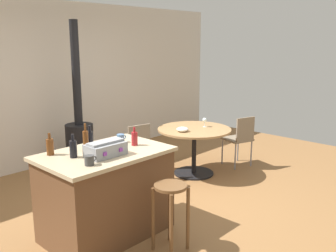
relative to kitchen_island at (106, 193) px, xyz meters
The scene contains 18 objects.
ground_plane 0.98m from the kitchen_island, ahead, with size 8.80×8.80×0.00m, color olive.
back_wall 2.92m from the kitchen_island, 72.16° to the left, with size 8.00×0.10×2.70m, color beige.
kitchen_island is the anchor object (origin of this frame).
wooden_stool 0.75m from the kitchen_island, 71.36° to the right, with size 0.33×0.33×0.69m.
dining_table 2.16m from the kitchen_island, 13.65° to the left, with size 1.13×1.13×0.73m.
folding_chair_near 1.49m from the kitchen_island, 31.27° to the left, with size 0.48×0.48×0.86m.
folding_chair_far 2.91m from the kitchen_island, ahead, with size 0.50×0.50×0.85m.
wood_stove 2.21m from the kitchen_island, 63.30° to the left, with size 0.44×0.45×2.37m.
toolbox 0.55m from the kitchen_island, 122.06° to the right, with size 0.39×0.24×0.16m.
bottle_0 0.60m from the kitchen_island, 91.90° to the left, with size 0.07×0.07×0.24m.
bottle_1 0.61m from the kitchen_island, 120.65° to the left, with size 0.06×0.06×0.29m.
bottle_2 0.66m from the kitchen_island, ahead, with size 0.07×0.07×0.21m.
bottle_3 0.77m from the kitchen_island, 145.08° to the left, with size 0.07×0.07×0.23m.
bottle_4 0.65m from the kitchen_island, 168.62° to the left, with size 0.07×0.07×0.24m.
cup_0 0.64m from the kitchen_island, 24.61° to the left, with size 0.12×0.09×0.09m.
cup_1 0.67m from the kitchen_island, 145.60° to the right, with size 0.12×0.09×0.09m.
wine_glass 2.37m from the kitchen_island, 11.49° to the left, with size 0.07×0.07×0.14m.
serving_bowl 1.92m from the kitchen_island, 15.73° to the left, with size 0.18×0.18×0.07m, color white.
Camera 1 is at (-3.10, -3.11, 2.05)m, focal length 39.89 mm.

